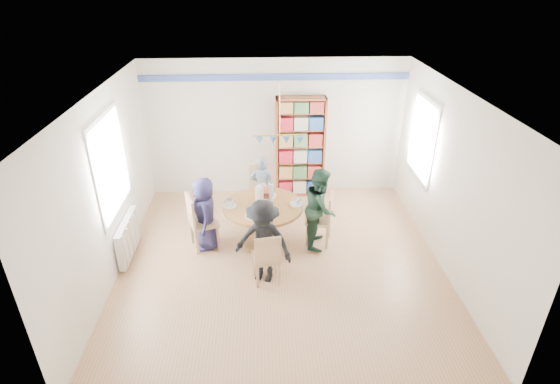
{
  "coord_description": "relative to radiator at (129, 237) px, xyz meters",
  "views": [
    {
      "loc": [
        -0.27,
        -5.61,
        4.2
      ],
      "look_at": [
        0.0,
        0.4,
        1.05
      ],
      "focal_mm": 28.0,
      "sensor_mm": 36.0,
      "label": 1
    }
  ],
  "objects": [
    {
      "name": "chair_far",
      "position": [
        2.14,
        1.22,
        0.2
      ],
      "size": [
        0.49,
        0.49,
        1.0
      ],
      "color": "tan",
      "rests_on": "ground"
    },
    {
      "name": "chair_near",
      "position": [
        2.19,
        -0.79,
        0.12
      ],
      "size": [
        0.43,
        0.43,
        0.86
      ],
      "color": "tan",
      "rests_on": "ground"
    },
    {
      "name": "radiator",
      "position": [
        0.0,
        0.0,
        0.0
      ],
      "size": [
        0.12,
        1.0,
        0.6
      ],
      "color": "silver",
      "rests_on": "ground"
    },
    {
      "name": "person_near",
      "position": [
        2.14,
        -0.69,
        0.31
      ],
      "size": [
        0.97,
        0.77,
        1.32
      ],
      "primitive_type": "imported",
      "rotation": [
        0.0,
        0.0,
        -0.37
      ],
      "color": "black",
      "rests_on": "ground"
    },
    {
      "name": "chair_right",
      "position": [
        3.14,
        0.23,
        0.16
      ],
      "size": [
        0.5,
        0.5,
        0.92
      ],
      "color": "tan",
      "rests_on": "ground"
    },
    {
      "name": "person_left",
      "position": [
        1.21,
        0.22,
        0.27
      ],
      "size": [
        0.51,
        0.68,
        1.25
      ],
      "primitive_type": "imported",
      "rotation": [
        0.0,
        0.0,
        -1.37
      ],
      "color": "#1D1B3D",
      "rests_on": "ground"
    },
    {
      "name": "tableware",
      "position": [
        2.12,
        0.26,
        0.47
      ],
      "size": [
        1.3,
        1.3,
        0.34
      ],
      "color": "white",
      "rests_on": "dining_table"
    },
    {
      "name": "person_right",
      "position": [
        3.08,
        0.21,
        0.33
      ],
      "size": [
        0.64,
        0.76,
        1.37
      ],
      "primitive_type": "imported",
      "rotation": [
        0.0,
        0.0,
        1.37
      ],
      "color": "#183124",
      "rests_on": "ground"
    },
    {
      "name": "ground",
      "position": [
        2.42,
        -0.3,
        -0.35
      ],
      "size": [
        5.0,
        5.0,
        0.0
      ],
      "primitive_type": "plane",
      "color": "tan"
    },
    {
      "name": "room_shell",
      "position": [
        2.16,
        0.57,
        1.3
      ],
      "size": [
        5.0,
        5.0,
        5.0
      ],
      "color": "white",
      "rests_on": "ground"
    },
    {
      "name": "bookshelf",
      "position": [
        2.9,
        2.04,
        0.64
      ],
      "size": [
        0.96,
        0.29,
        2.01
      ],
      "color": "brown",
      "rests_on": "ground"
    },
    {
      "name": "chair_left",
      "position": [
        1.1,
        0.19,
        0.18
      ],
      "size": [
        0.56,
        0.56,
        0.97
      ],
      "color": "tan",
      "rests_on": "ground"
    },
    {
      "name": "person_far",
      "position": [
        2.14,
        1.14,
        0.25
      ],
      "size": [
        0.48,
        0.36,
        1.21
      ],
      "primitive_type": "imported",
      "rotation": [
        0.0,
        0.0,
        2.96
      ],
      "color": "gray",
      "rests_on": "ground"
    },
    {
      "name": "dining_table",
      "position": [
        2.15,
        0.24,
        0.21
      ],
      "size": [
        1.3,
        1.3,
        0.75
      ],
      "color": "olive",
      "rests_on": "ground"
    }
  ]
}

